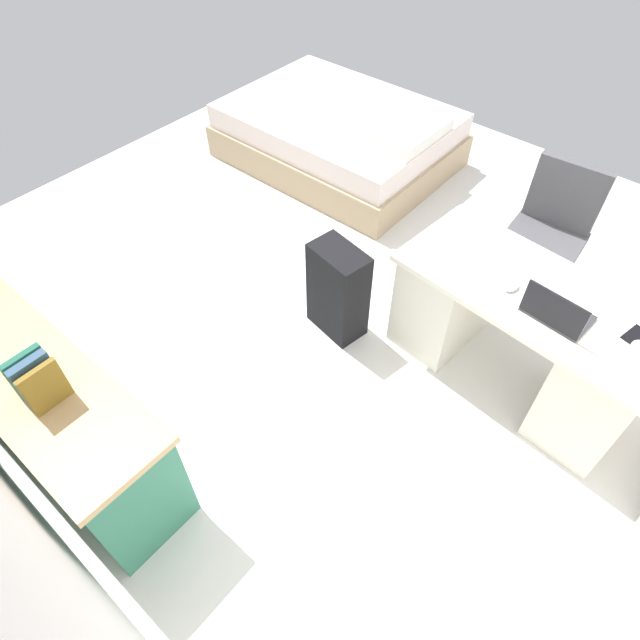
{
  "coord_description": "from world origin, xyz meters",
  "views": [
    {
      "loc": [
        -1.65,
        2.09,
        2.7
      ],
      "look_at": [
        -0.44,
        0.67,
        0.6
      ],
      "focal_mm": 30.2,
      "sensor_mm": 36.0,
      "label": 1
    }
  ],
  "objects_px": {
    "desk": "(519,334)",
    "bed": "(340,136)",
    "office_chair": "(543,243)",
    "credenza": "(43,402)",
    "laptop": "(556,312)",
    "computer_mouse": "(512,286)",
    "suitcase_black": "(338,291)",
    "cell_phone_near_laptop": "(634,335)"
  },
  "relations": [
    {
      "from": "desk",
      "to": "suitcase_black",
      "type": "bearing_deg",
      "value": 19.22
    },
    {
      "from": "desk",
      "to": "credenza",
      "type": "bearing_deg",
      "value": 50.32
    },
    {
      "from": "laptop",
      "to": "cell_phone_near_laptop",
      "type": "bearing_deg",
      "value": -156.09
    },
    {
      "from": "office_chair",
      "to": "computer_mouse",
      "type": "xyz_separation_m",
      "value": [
        -0.12,
        0.84,
        0.31
      ]
    },
    {
      "from": "bed",
      "to": "cell_phone_near_laptop",
      "type": "bearing_deg",
      "value": 156.82
    },
    {
      "from": "credenza",
      "to": "computer_mouse",
      "type": "distance_m",
      "value": 2.49
    },
    {
      "from": "laptop",
      "to": "computer_mouse",
      "type": "xyz_separation_m",
      "value": [
        0.26,
        -0.06,
        -0.03
      ]
    },
    {
      "from": "desk",
      "to": "credenza",
      "type": "relative_size",
      "value": 0.83
    },
    {
      "from": "desk",
      "to": "credenza",
      "type": "height_order",
      "value": "same"
    },
    {
      "from": "bed",
      "to": "computer_mouse",
      "type": "bearing_deg",
      "value": 149.59
    },
    {
      "from": "credenza",
      "to": "bed",
      "type": "height_order",
      "value": "credenza"
    },
    {
      "from": "credenza",
      "to": "computer_mouse",
      "type": "bearing_deg",
      "value": -128.68
    },
    {
      "from": "office_chair",
      "to": "credenza",
      "type": "height_order",
      "value": "office_chair"
    },
    {
      "from": "credenza",
      "to": "suitcase_black",
      "type": "relative_size",
      "value": 2.8
    },
    {
      "from": "suitcase_black",
      "to": "computer_mouse",
      "type": "bearing_deg",
      "value": -152.69
    },
    {
      "from": "desk",
      "to": "laptop",
      "type": "xyz_separation_m",
      "value": [
        -0.14,
        0.13,
        0.39
      ]
    },
    {
      "from": "credenza",
      "to": "suitcase_black",
      "type": "distance_m",
      "value": 1.75
    },
    {
      "from": "suitcase_black",
      "to": "computer_mouse",
      "type": "xyz_separation_m",
      "value": [
        -0.92,
        -0.29,
        0.41
      ]
    },
    {
      "from": "office_chair",
      "to": "suitcase_black",
      "type": "xyz_separation_m",
      "value": [
        0.8,
        1.13,
        -0.1
      ]
    },
    {
      "from": "office_chair",
      "to": "cell_phone_near_laptop",
      "type": "height_order",
      "value": "office_chair"
    },
    {
      "from": "office_chair",
      "to": "suitcase_black",
      "type": "distance_m",
      "value": 1.38
    },
    {
      "from": "bed",
      "to": "suitcase_black",
      "type": "relative_size",
      "value": 2.96
    },
    {
      "from": "suitcase_black",
      "to": "cell_phone_near_laptop",
      "type": "height_order",
      "value": "cell_phone_near_laptop"
    },
    {
      "from": "desk",
      "to": "bed",
      "type": "height_order",
      "value": "desk"
    },
    {
      "from": "suitcase_black",
      "to": "cell_phone_near_laptop",
      "type": "bearing_deg",
      "value": -156.25
    },
    {
      "from": "credenza",
      "to": "computer_mouse",
      "type": "xyz_separation_m",
      "value": [
        -1.54,
        -1.92,
        0.37
      ]
    },
    {
      "from": "office_chair",
      "to": "suitcase_black",
      "type": "bearing_deg",
      "value": 54.66
    },
    {
      "from": "desk",
      "to": "bed",
      "type": "xyz_separation_m",
      "value": [
        2.28,
        -1.21,
        -0.13
      ]
    },
    {
      "from": "office_chair",
      "to": "bed",
      "type": "distance_m",
      "value": 2.11
    },
    {
      "from": "desk",
      "to": "credenza",
      "type": "xyz_separation_m",
      "value": [
        1.65,
        1.99,
        -0.01
      ]
    },
    {
      "from": "desk",
      "to": "bed",
      "type": "distance_m",
      "value": 2.58
    },
    {
      "from": "suitcase_black",
      "to": "cell_phone_near_laptop",
      "type": "xyz_separation_m",
      "value": [
        -1.51,
        -0.38,
        0.4
      ]
    },
    {
      "from": "laptop",
      "to": "cell_phone_near_laptop",
      "type": "height_order",
      "value": "laptop"
    },
    {
      "from": "office_chair",
      "to": "credenza",
      "type": "xyz_separation_m",
      "value": [
        1.42,
        2.76,
        -0.06
      ]
    },
    {
      "from": "office_chair",
      "to": "cell_phone_near_laptop",
      "type": "bearing_deg",
      "value": 133.74
    },
    {
      "from": "laptop",
      "to": "cell_phone_near_laptop",
      "type": "distance_m",
      "value": 0.38
    },
    {
      "from": "office_chair",
      "to": "cell_phone_near_laptop",
      "type": "relative_size",
      "value": 6.91
    },
    {
      "from": "credenza",
      "to": "bed",
      "type": "relative_size",
      "value": 0.94
    },
    {
      "from": "suitcase_black",
      "to": "cell_phone_near_laptop",
      "type": "relative_size",
      "value": 4.73
    },
    {
      "from": "laptop",
      "to": "desk",
      "type": "bearing_deg",
      "value": -42.48
    },
    {
      "from": "computer_mouse",
      "to": "suitcase_black",
      "type": "bearing_deg",
      "value": 22.63
    },
    {
      "from": "office_chair",
      "to": "bed",
      "type": "xyz_separation_m",
      "value": [
        2.05,
        -0.44,
        -0.18
      ]
    }
  ]
}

